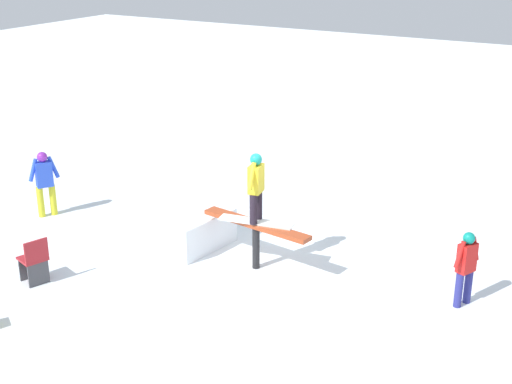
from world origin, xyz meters
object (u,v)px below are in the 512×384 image
main_rider_on_rail (256,189)px  folding_chair (34,262)px  bystander_red (466,265)px  bystander_blue (45,180)px  rail_feature (256,230)px

main_rider_on_rail → folding_chair: 4.19m
bystander_red → folding_chair: (-6.89, -3.06, -0.34)m
bystander_blue → main_rider_on_rail: bearing=-56.9°
main_rider_on_rail → bystander_blue: bearing=171.1°
rail_feature → folding_chair: size_ratio=2.65×
bystander_red → folding_chair: bearing=-42.5°
rail_feature → main_rider_on_rail: size_ratio=1.62×
rail_feature → bystander_blue: (-5.31, -0.08, 0.05)m
rail_feature → folding_chair: (-3.15, -2.51, -0.36)m
bystander_blue → folding_chair: size_ratio=1.68×
main_rider_on_rail → folding_chair: bearing=-151.2°
rail_feature → bystander_blue: 5.31m
main_rider_on_rail → bystander_blue: 5.37m
main_rider_on_rail → bystander_blue: (-5.31, -0.08, -0.75)m
folding_chair → main_rider_on_rail: bearing=146.5°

